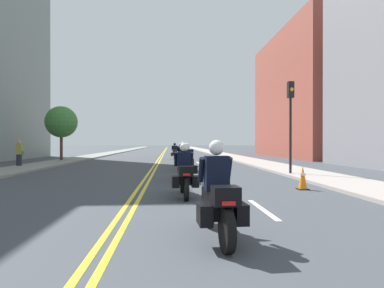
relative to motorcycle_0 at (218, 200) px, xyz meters
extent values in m
plane|color=#3D4248|center=(-1.80, 42.34, -0.66)|extent=(264.00, 264.00, 0.00)
cube|color=gray|center=(-9.67, 42.34, -0.60)|extent=(2.71, 144.00, 0.12)
cube|color=#A19790|center=(6.07, 42.34, -0.60)|extent=(2.71, 144.00, 0.12)
cube|color=yellow|center=(-1.92, 42.34, -0.66)|extent=(0.12, 132.00, 0.01)
cube|color=yellow|center=(-1.68, 42.34, -0.66)|extent=(0.12, 132.00, 0.01)
cube|color=silver|center=(1.45, 2.34, -0.66)|extent=(0.14, 2.40, 0.01)
cube|color=silver|center=(1.45, 8.34, -0.66)|extent=(0.14, 2.40, 0.01)
cube|color=silver|center=(1.45, 14.34, -0.66)|extent=(0.14, 2.40, 0.01)
cube|color=silver|center=(1.45, 20.34, -0.66)|extent=(0.14, 2.40, 0.01)
cube|color=silver|center=(1.45, 26.34, -0.66)|extent=(0.14, 2.40, 0.01)
cube|color=silver|center=(1.45, 32.34, -0.66)|extent=(0.14, 2.40, 0.01)
cube|color=silver|center=(1.45, 38.34, -0.66)|extent=(0.14, 2.40, 0.01)
cube|color=silver|center=(1.45, 44.34, -0.66)|extent=(0.14, 2.40, 0.01)
cube|color=silver|center=(1.45, 50.34, -0.66)|extent=(0.14, 2.40, 0.01)
cube|color=#98473A|center=(15.50, 30.31, 6.35)|extent=(8.41, 18.45, 14.02)
cube|color=#2D3847|center=(19.73, 30.31, 2.84)|extent=(0.04, 15.49, 0.90)
cube|color=#2D3847|center=(19.73, 30.31, 10.56)|extent=(0.04, 15.49, 0.90)
cylinder|color=black|center=(-0.05, 0.88, -0.33)|extent=(0.17, 0.67, 0.66)
cylinder|color=black|center=(0.04, -0.65, -0.33)|extent=(0.17, 0.67, 0.66)
cube|color=silver|center=(-0.05, 0.88, 0.02)|extent=(0.16, 0.33, 0.04)
cube|color=black|center=(-0.01, 0.12, -0.05)|extent=(0.39, 1.19, 0.40)
cube|color=black|center=(0.03, -0.57, 0.17)|extent=(0.42, 0.38, 0.28)
cube|color=red|center=(0.05, -0.76, 0.09)|extent=(0.20, 0.04, 0.06)
cube|color=black|center=(-0.26, -0.36, -0.15)|extent=(0.23, 0.45, 0.32)
cube|color=black|center=(0.30, -0.33, -0.15)|extent=(0.23, 0.45, 0.32)
cube|color=#B2C1CC|center=(-0.04, 0.61, 0.33)|extent=(0.37, 0.14, 0.36)
cube|color=black|center=(0.00, 0.07, 0.44)|extent=(0.41, 0.28, 0.59)
cylinder|color=black|center=(-0.25, 0.20, 0.49)|extent=(0.12, 0.29, 0.45)
cylinder|color=black|center=(0.23, 0.23, 0.49)|extent=(0.12, 0.29, 0.45)
sphere|color=white|center=(-0.01, 0.10, 0.88)|extent=(0.26, 0.26, 0.26)
cylinder|color=black|center=(-0.40, 5.11, -0.34)|extent=(0.13, 0.65, 0.65)
cylinder|color=black|center=(-0.34, 3.60, -0.34)|extent=(0.13, 0.65, 0.65)
cube|color=silver|center=(-0.40, 5.11, 0.00)|extent=(0.15, 0.32, 0.04)
cube|color=black|center=(-0.37, 4.36, -0.06)|extent=(0.36, 1.16, 0.40)
cube|color=black|center=(-0.35, 3.67, 0.16)|extent=(0.41, 0.37, 0.28)
cube|color=red|center=(-0.34, 3.48, 0.08)|extent=(0.20, 0.04, 0.06)
cube|color=black|center=(-0.63, 3.89, -0.16)|extent=(0.22, 0.45, 0.32)
cube|color=black|center=(-0.07, 3.91, -0.16)|extent=(0.22, 0.45, 0.32)
cube|color=#B2C1CC|center=(-0.39, 4.84, 0.32)|extent=(0.36, 0.14, 0.36)
cube|color=black|center=(-0.37, 4.31, 0.41)|extent=(0.41, 0.27, 0.54)
cylinder|color=black|center=(-0.61, 4.45, 0.46)|extent=(0.11, 0.28, 0.45)
cylinder|color=black|center=(-0.13, 4.46, 0.46)|extent=(0.11, 0.28, 0.45)
sphere|color=white|center=(-0.37, 4.34, 0.82)|extent=(0.26, 0.26, 0.26)
cylinder|color=black|center=(-0.10, 9.20, -0.33)|extent=(0.15, 0.67, 0.67)
cylinder|color=black|center=(-0.04, 7.55, -0.33)|extent=(0.15, 0.67, 0.67)
cube|color=silver|center=(-0.10, 9.20, 0.02)|extent=(0.15, 0.33, 0.04)
cube|color=black|center=(-0.07, 8.38, -0.05)|extent=(0.37, 1.26, 0.40)
cube|color=black|center=(-0.04, 7.64, 0.17)|extent=(0.41, 0.38, 0.28)
cube|color=red|center=(-0.03, 7.45, 0.09)|extent=(0.20, 0.04, 0.06)
cube|color=black|center=(-0.33, 7.87, -0.15)|extent=(0.22, 0.45, 0.32)
cube|color=black|center=(0.23, 7.89, -0.15)|extent=(0.22, 0.45, 0.32)
cube|color=#B2C1CC|center=(-0.09, 8.90, 0.33)|extent=(0.36, 0.14, 0.36)
cube|color=black|center=(-0.07, 8.33, 0.41)|extent=(0.41, 0.28, 0.52)
cylinder|color=black|center=(-0.31, 8.47, 0.46)|extent=(0.11, 0.28, 0.45)
cylinder|color=black|center=(0.17, 8.49, 0.46)|extent=(0.11, 0.28, 0.45)
sphere|color=white|center=(-0.07, 8.36, 0.81)|extent=(0.26, 0.26, 0.26)
cylinder|color=black|center=(0.00, 14.11, -0.33)|extent=(0.16, 0.67, 0.66)
cylinder|color=black|center=(-0.08, 12.46, -0.33)|extent=(0.16, 0.67, 0.66)
cube|color=silver|center=(0.00, 14.11, 0.02)|extent=(0.16, 0.33, 0.04)
cube|color=black|center=(-0.04, 13.28, -0.05)|extent=(0.38, 1.27, 0.40)
cube|color=black|center=(-0.08, 12.54, 0.17)|extent=(0.42, 0.38, 0.28)
cube|color=red|center=(-0.09, 12.35, 0.09)|extent=(0.20, 0.04, 0.06)
cube|color=black|center=(-0.35, 12.80, -0.15)|extent=(0.22, 0.45, 0.32)
cube|color=black|center=(0.21, 12.78, -0.15)|extent=(0.22, 0.45, 0.32)
cube|color=#B2C1CC|center=(-0.02, 13.81, 0.33)|extent=(0.37, 0.14, 0.36)
cube|color=black|center=(-0.04, 13.23, 0.44)|extent=(0.41, 0.28, 0.59)
cylinder|color=black|center=(-0.28, 13.40, 0.49)|extent=(0.11, 0.29, 0.45)
cylinder|color=black|center=(0.20, 13.37, 0.49)|extent=(0.11, 0.29, 0.45)
sphere|color=white|center=(-0.04, 13.26, 0.88)|extent=(0.26, 0.26, 0.26)
cylinder|color=black|center=(0.17, 18.11, -0.32)|extent=(0.16, 0.68, 0.68)
cylinder|color=black|center=(0.08, 16.50, -0.32)|extent=(0.16, 0.68, 0.68)
cube|color=silver|center=(0.17, 18.11, 0.03)|extent=(0.16, 0.33, 0.04)
cube|color=black|center=(0.12, 17.30, -0.04)|extent=(0.38, 1.24, 0.40)
cube|color=black|center=(0.09, 16.58, 0.18)|extent=(0.42, 0.38, 0.28)
cube|color=red|center=(0.08, 16.39, 0.10)|extent=(0.20, 0.04, 0.06)
cube|color=black|center=(-0.18, 16.84, -0.14)|extent=(0.22, 0.45, 0.32)
cube|color=black|center=(0.38, 16.81, -0.14)|extent=(0.22, 0.45, 0.32)
cube|color=#B2C1CC|center=(0.15, 17.82, 0.34)|extent=(0.37, 0.14, 0.36)
cube|color=black|center=(0.12, 17.26, 0.41)|extent=(0.41, 0.28, 0.51)
cylinder|color=black|center=(-0.11, 17.42, 0.46)|extent=(0.11, 0.29, 0.45)
cylinder|color=black|center=(0.37, 17.39, 0.46)|extent=(0.11, 0.29, 0.45)
sphere|color=white|center=(0.12, 17.28, 0.81)|extent=(0.26, 0.26, 0.26)
cylinder|color=black|center=(0.09, 22.07, -0.36)|extent=(0.12, 0.61, 0.61)
cylinder|color=black|center=(0.08, 20.58, -0.36)|extent=(0.12, 0.61, 0.61)
cube|color=silver|center=(0.09, 22.07, -0.03)|extent=(0.14, 0.32, 0.04)
cube|color=black|center=(0.08, 21.33, -0.08)|extent=(0.33, 1.14, 0.40)
cube|color=black|center=(0.08, 20.65, 0.14)|extent=(0.40, 0.36, 0.28)
cube|color=red|center=(0.07, 20.46, 0.06)|extent=(0.20, 0.03, 0.06)
cube|color=black|center=(-0.20, 20.88, -0.18)|extent=(0.20, 0.44, 0.32)
cube|color=black|center=(0.36, 20.87, -0.18)|extent=(0.20, 0.44, 0.32)
cube|color=#B2C1CC|center=(0.08, 21.80, 0.30)|extent=(0.36, 0.12, 0.36)
cube|color=black|center=(0.08, 21.28, 0.39)|extent=(0.40, 0.26, 0.54)
cylinder|color=black|center=(-0.16, 21.43, 0.44)|extent=(0.10, 0.28, 0.45)
cylinder|color=black|center=(0.32, 21.42, 0.44)|extent=(0.10, 0.28, 0.45)
sphere|color=white|center=(0.08, 21.31, 0.80)|extent=(0.26, 0.26, 0.26)
cylinder|color=black|center=(-0.35, 26.68, -0.35)|extent=(0.15, 0.64, 0.63)
cylinder|color=black|center=(-0.33, 25.14, -0.35)|extent=(0.15, 0.64, 0.63)
cube|color=silver|center=(-0.35, 26.68, -0.01)|extent=(0.15, 0.32, 0.04)
cube|color=black|center=(-0.34, 25.91, -0.07)|extent=(0.34, 1.18, 0.40)
cube|color=black|center=(-0.33, 25.21, 0.15)|extent=(0.41, 0.37, 0.28)
cube|color=red|center=(-0.33, 25.02, 0.07)|extent=(0.20, 0.03, 0.06)
cube|color=black|center=(-0.61, 25.44, -0.17)|extent=(0.21, 0.44, 0.32)
cube|color=black|center=(-0.05, 25.45, -0.17)|extent=(0.21, 0.44, 0.32)
cube|color=#B2C1CC|center=(-0.35, 26.40, 0.31)|extent=(0.36, 0.13, 0.36)
cube|color=black|center=(-0.34, 25.86, 0.40)|extent=(0.40, 0.27, 0.53)
cylinder|color=black|center=(-0.58, 26.00, 0.45)|extent=(0.10, 0.28, 0.45)
cylinder|color=black|center=(-0.10, 26.01, 0.45)|extent=(0.10, 0.28, 0.45)
sphere|color=black|center=(-0.34, 25.89, 0.80)|extent=(0.26, 0.26, 0.26)
cube|color=black|center=(3.79, 5.46, -0.65)|extent=(0.37, 0.37, 0.03)
cone|color=orange|center=(3.79, 5.46, -0.23)|extent=(0.29, 0.29, 0.80)
cylinder|color=white|center=(3.79, 5.46, -0.14)|extent=(0.20, 0.20, 0.08)
cylinder|color=black|center=(5.11, 10.04, 1.27)|extent=(0.12, 0.12, 3.86)
cube|color=black|center=(5.11, 10.04, 3.55)|extent=(0.28, 0.28, 0.80)
sphere|color=yellow|center=(5.11, 9.89, 3.55)|extent=(0.18, 0.18, 0.18)
cube|color=#262635|center=(-10.60, 16.26, -0.24)|extent=(0.28, 0.21, 0.85)
cube|color=#9A9834|center=(-10.60, 16.26, 0.53)|extent=(0.36, 0.23, 0.68)
sphere|color=tan|center=(-10.60, 16.26, 0.99)|extent=(0.22, 0.22, 0.22)
cube|color=#3C7E4E|center=(-10.38, 16.25, 0.29)|extent=(0.16, 0.10, 0.24)
cylinder|color=#523424|center=(-10.11, 22.90, 0.57)|extent=(0.24, 0.24, 2.46)
sphere|color=#3D7D37|center=(-10.11, 22.90, 2.74)|extent=(2.69, 2.69, 2.69)
camera|label=1|loc=(-0.80, -5.31, 0.96)|focal=30.02mm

